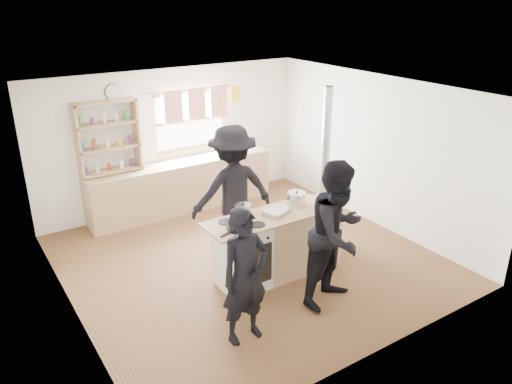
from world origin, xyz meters
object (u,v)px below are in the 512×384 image
Objects in this scene: roast_tray at (277,211)px; stockpot_stove at (243,210)px; stockpot_counter at (296,198)px; person_far at (233,190)px; thermos at (225,146)px; bread_board at (327,198)px; skillet_greens at (240,227)px; cooking_island at (278,244)px; person_near_left at (245,277)px; flue_heater at (322,210)px; person_near_right at (337,234)px.

stockpot_stove reaches higher than roast_tray.
person_far is at bearing 122.55° from stockpot_counter.
thermos is 1.03× the size of bread_board.
person_far is at bearing 63.47° from skillet_greens.
person_near_left reaches higher than cooking_island.
thermos is 2.57m from flue_heater.
bread_board is at bearing -22.26° from stockpot_counter.
skillet_greens is 1.96× the size of stockpot_stove.
thermos is 0.15× the size of person_far.
flue_heater reaches higher than person_near_right.
cooking_island is at bearing 2.37° from roast_tray.
skillet_greens is 0.67m from roast_tray.
cooking_island is 1.09m from person_far.
flue_heater is (1.67, 0.35, -0.31)m from skillet_greens.
roast_tray is 1.97× the size of stockpot_stove.
skillet_greens is 0.17× the size of flue_heater.
stockpot_stove is (-1.20, -2.57, -0.04)m from thermos.
person_near_left is at bearing -155.27° from bread_board.
person_near_left is 0.85× the size of person_near_right.
bread_board is 1.38m from person_far.
stockpot_stove is at bearing 153.24° from roast_tray.
stockpot_counter reaches higher than stockpot_stove.
roast_tray is 1.47× the size of bread_board.
flue_heater is at bearing 13.62° from cooking_island.
person_near_left reaches higher than skillet_greens.
person_far reaches higher than stockpot_stove.
roast_tray reaches higher than cooking_island.
flue_heater reaches higher than thermos.
stockpot_stove is at bearing -178.63° from flue_heater.
thermos is 0.15× the size of cooking_island.
flue_heater is (1.42, 0.03, -0.36)m from stockpot_stove.
roast_tray is 1.45m from person_near_left.
flue_heater is 2.42m from person_near_left.
stockpot_stove is at bearing 155.45° from cooking_island.
cooking_island is 4.62× the size of skillet_greens.
stockpot_stove is at bearing 76.56° from person_far.
bread_board is at bearing 140.48° from person_far.
person_far is (0.53, 1.07, 0.02)m from skillet_greens.
cooking_island is at bearing 9.46° from skillet_greens.
roast_tray is 0.43m from stockpot_counter.
person_far is at bearing -116.81° from thermos.
person_near_right reaches higher than thermos.
skillet_greens is 1.22m from person_near_right.
person_far reaches higher than bread_board.
person_far is at bearing 147.90° from flue_heater.
person_far is at bearing 61.61° from person_near_left.
stockpot_counter is 0.14× the size of person_near_right.
skillet_greens is 1.10m from stockpot_counter.
stockpot_stove is 0.14× the size of person_near_left.
stockpot_counter is (0.41, 0.11, 0.05)m from roast_tray.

